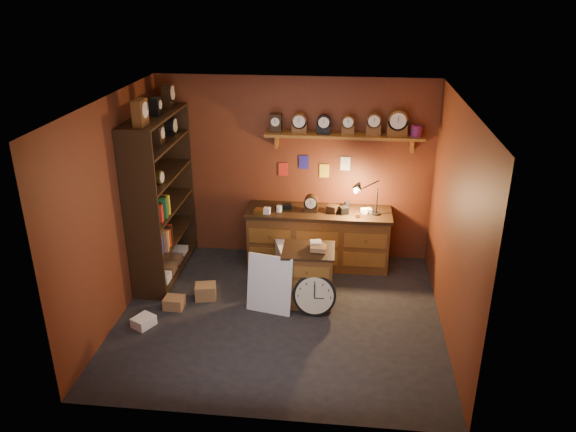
# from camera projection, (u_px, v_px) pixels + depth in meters

# --- Properties ---
(floor) EXTENTS (4.00, 4.00, 0.00)m
(floor) POSITION_uv_depth(u_px,v_px,m) (280.00, 316.00, 7.09)
(floor) COLOR black
(floor) RESTS_ON ground
(room_shell) EXTENTS (4.02, 3.62, 2.71)m
(room_shell) POSITION_uv_depth(u_px,v_px,m) (284.00, 185.00, 6.50)
(room_shell) COLOR #642C17
(room_shell) RESTS_ON ground
(shelving_unit) EXTENTS (0.47, 1.60, 2.58)m
(shelving_unit) POSITION_uv_depth(u_px,v_px,m) (158.00, 191.00, 7.67)
(shelving_unit) COLOR black
(shelving_unit) RESTS_ON ground
(workbench) EXTENTS (2.08, 0.66, 1.36)m
(workbench) POSITION_uv_depth(u_px,v_px,m) (318.00, 234.00, 8.21)
(workbench) COLOR brown
(workbench) RESTS_ON ground
(low_cabinet) EXTENTS (0.67, 0.57, 0.85)m
(low_cabinet) POSITION_uv_depth(u_px,v_px,m) (308.00, 273.00, 7.25)
(low_cabinet) COLOR brown
(low_cabinet) RESTS_ON ground
(big_round_clock) EXTENTS (0.55, 0.17, 0.55)m
(big_round_clock) POSITION_uv_depth(u_px,v_px,m) (315.00, 295.00, 7.04)
(big_round_clock) COLOR black
(big_round_clock) RESTS_ON ground
(white_panel) EXTENTS (0.60, 0.28, 0.77)m
(white_panel) POSITION_uv_depth(u_px,v_px,m) (270.00, 310.00, 7.21)
(white_panel) COLOR silver
(white_panel) RESTS_ON ground
(mini_fridge) EXTENTS (0.62, 0.64, 0.51)m
(mini_fridge) POSITION_uv_depth(u_px,v_px,m) (295.00, 262.00, 7.88)
(mini_fridge) COLOR silver
(mini_fridge) RESTS_ON ground
(floor_box_a) EXTENTS (0.26, 0.22, 0.15)m
(floor_box_a) POSITION_uv_depth(u_px,v_px,m) (174.00, 303.00, 7.23)
(floor_box_a) COLOR olive
(floor_box_a) RESTS_ON ground
(floor_box_b) EXTENTS (0.30, 0.32, 0.12)m
(floor_box_b) POSITION_uv_depth(u_px,v_px,m) (144.00, 321.00, 6.86)
(floor_box_b) COLOR white
(floor_box_b) RESTS_ON ground
(floor_box_c) EXTENTS (0.31, 0.27, 0.20)m
(floor_box_c) POSITION_uv_depth(u_px,v_px,m) (206.00, 292.00, 7.44)
(floor_box_c) COLOR olive
(floor_box_c) RESTS_ON ground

